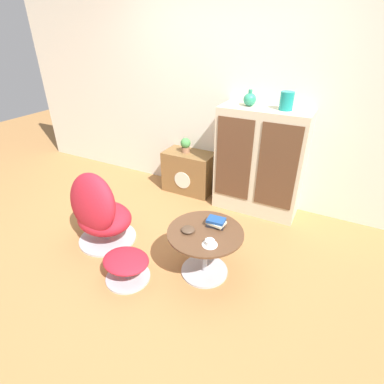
# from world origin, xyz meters

# --- Properties ---
(ground_plane) EXTENTS (12.00, 12.00, 0.00)m
(ground_plane) POSITION_xyz_m (0.00, 0.00, 0.00)
(ground_plane) COLOR #A87542
(wall_back) EXTENTS (6.40, 0.06, 2.60)m
(wall_back) POSITION_xyz_m (0.00, 1.62, 1.30)
(wall_back) COLOR silver
(wall_back) RESTS_ON ground_plane
(sideboard) EXTENTS (0.99, 0.43, 1.25)m
(sideboard) POSITION_xyz_m (0.56, 1.38, 0.62)
(sideboard) COLOR beige
(sideboard) RESTS_ON ground_plane
(tv_console) EXTENTS (0.66, 0.38, 0.55)m
(tv_console) POSITION_xyz_m (-0.39, 1.41, 0.28)
(tv_console) COLOR brown
(tv_console) RESTS_ON ground_plane
(egg_chair) EXTENTS (0.66, 0.63, 0.83)m
(egg_chair) POSITION_xyz_m (-0.65, -0.03, 0.37)
(egg_chair) COLOR #B7B7BC
(egg_chair) RESTS_ON ground_plane
(ottoman) EXTENTS (0.43, 0.40, 0.25)m
(ottoman) POSITION_xyz_m (-0.09, -0.33, 0.17)
(ottoman) COLOR #B7B7BC
(ottoman) RESTS_ON ground_plane
(coffee_table) EXTENTS (0.67, 0.67, 0.46)m
(coffee_table) POSITION_xyz_m (0.48, 0.07, 0.31)
(coffee_table) COLOR #B7B7BC
(coffee_table) RESTS_ON ground_plane
(vase_leftmost) EXTENTS (0.14, 0.14, 0.17)m
(vase_leftmost) POSITION_xyz_m (0.37, 1.38, 1.32)
(vase_leftmost) COLOR #2D8E6B
(vase_leftmost) RESTS_ON sideboard
(vase_inner_left) EXTENTS (0.14, 0.14, 0.19)m
(vase_inner_left) POSITION_xyz_m (0.76, 1.38, 1.34)
(vase_inner_left) COLOR teal
(vase_inner_left) RESTS_ON sideboard
(potted_plant) EXTENTS (0.13, 0.13, 0.19)m
(potted_plant) POSITION_xyz_m (-0.44, 1.41, 0.66)
(potted_plant) COLOR #996B4C
(potted_plant) RESTS_ON tv_console
(teacup) EXTENTS (0.13, 0.13, 0.05)m
(teacup) POSITION_xyz_m (0.59, -0.08, 0.48)
(teacup) COLOR white
(teacup) RESTS_ON coffee_table
(book_stack) EXTENTS (0.17, 0.13, 0.07)m
(book_stack) POSITION_xyz_m (0.53, 0.19, 0.49)
(book_stack) COLOR black
(book_stack) RESTS_ON coffee_table
(bowl) EXTENTS (0.12, 0.12, 0.04)m
(bowl) POSITION_xyz_m (0.35, -0.00, 0.48)
(bowl) COLOR #4C3828
(bowl) RESTS_ON coffee_table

